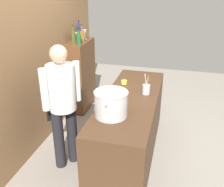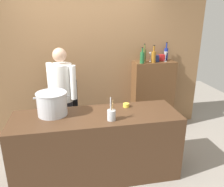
{
  "view_description": "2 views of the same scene",
  "coord_description": "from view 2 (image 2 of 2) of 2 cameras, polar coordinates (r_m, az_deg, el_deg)",
  "views": [
    {
      "loc": [
        -3.06,
        -0.54,
        2.35
      ],
      "look_at": [
        0.0,
        0.26,
        0.92
      ],
      "focal_mm": 41.14,
      "sensor_mm": 36.0,
      "label": 1
    },
    {
      "loc": [
        -0.32,
        -2.66,
        2.13
      ],
      "look_at": [
        0.26,
        0.29,
        1.08
      ],
      "focal_mm": 36.55,
      "sensor_mm": 36.0,
      "label": 2
    }
  ],
  "objects": [
    {
      "name": "ground_plane",
      "position": [
        3.42,
        -3.57,
        -19.24
      ],
      "size": [
        8.0,
        8.0,
        0.0
      ],
      "primitive_type": "plane",
      "color": "gray"
    },
    {
      "name": "brick_back_panel",
      "position": [
        4.12,
        -6.68,
        10.4
      ],
      "size": [
        4.4,
        0.1,
        3.0
      ],
      "primitive_type": "cube",
      "color": "olive",
      "rests_on": "ground_plane"
    },
    {
      "name": "prep_counter",
      "position": [
        3.16,
        -3.75,
        -12.83
      ],
      "size": [
        2.16,
        0.7,
        0.9
      ],
      "primitive_type": "cube",
      "color": "#472D1C",
      "rests_on": "ground_plane"
    },
    {
      "name": "bar_cabinet",
      "position": [
        4.4,
        10.08,
        -0.55
      ],
      "size": [
        0.76,
        0.32,
        1.31
      ],
      "primitive_type": "cube",
      "color": "brown",
      "rests_on": "ground_plane"
    },
    {
      "name": "chef",
      "position": [
        3.64,
        -12.28,
        0.2
      ],
      "size": [
        0.45,
        0.42,
        1.66
      ],
      "rotation": [
        0.0,
        0.0,
        2.49
      ],
      "color": "black",
      "rests_on": "ground_plane"
    },
    {
      "name": "stockpot_large",
      "position": [
        2.99,
        -14.76,
        -2.47
      ],
      "size": [
        0.45,
        0.39,
        0.3
      ],
      "color": "#B7BABF",
      "rests_on": "prep_counter"
    },
    {
      "name": "utensil_crock",
      "position": [
        2.78,
        -0.15,
        -5.3
      ],
      "size": [
        0.1,
        0.1,
        0.29
      ],
      "color": "#B7BABF",
      "rests_on": "prep_counter"
    },
    {
      "name": "butter_jar",
      "position": [
        3.18,
        3.56,
        -2.93
      ],
      "size": [
        0.09,
        0.09,
        0.05
      ],
      "primitive_type": "cylinder",
      "color": "yellow",
      "rests_on": "prep_counter"
    },
    {
      "name": "wine_bottle_olive",
      "position": [
        4.16,
        8.06,
        9.46
      ],
      "size": [
        0.06,
        0.06,
        0.32
      ],
      "color": "#475123",
      "rests_on": "bar_cabinet"
    },
    {
      "name": "wine_bottle_green",
      "position": [
        4.01,
        7.54,
        8.95
      ],
      "size": [
        0.07,
        0.07,
        0.28
      ],
      "color": "#1E592D",
      "rests_on": "bar_cabinet"
    },
    {
      "name": "wine_bottle_cobalt",
      "position": [
        4.38,
        13.36,
        9.67
      ],
      "size": [
        0.07,
        0.07,
        0.33
      ],
      "color": "navy",
      "rests_on": "bar_cabinet"
    },
    {
      "name": "wine_bottle_amber",
      "position": [
        4.11,
        10.36,
        9.1
      ],
      "size": [
        0.08,
        0.08,
        0.31
      ],
      "color": "#8C5919",
      "rests_on": "bar_cabinet"
    },
    {
      "name": "wine_glass_short",
      "position": [
        4.21,
        9.66,
        9.54
      ],
      "size": [
        0.08,
        0.08,
        0.17
      ],
      "color": "silver",
      "rests_on": "bar_cabinet"
    },
    {
      "name": "wine_glass_wide",
      "position": [
        4.23,
        13.28,
        9.45
      ],
      "size": [
        0.07,
        0.07,
        0.18
      ],
      "color": "silver",
      "rests_on": "bar_cabinet"
    },
    {
      "name": "spice_tin_navy",
      "position": [
        4.21,
        11.02,
        8.61
      ],
      "size": [
        0.08,
        0.08,
        0.12
      ],
      "primitive_type": "cube",
      "color": "navy",
      "rests_on": "bar_cabinet"
    },
    {
      "name": "spice_tin_red",
      "position": [
        4.32,
        12.33,
        8.76
      ],
      "size": [
        0.09,
        0.09,
        0.11
      ],
      "primitive_type": "cube",
      "color": "red",
      "rests_on": "bar_cabinet"
    }
  ]
}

